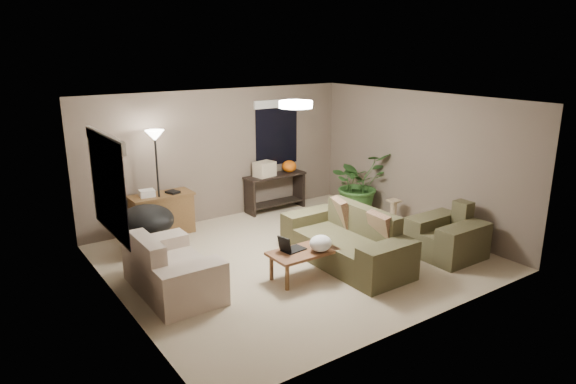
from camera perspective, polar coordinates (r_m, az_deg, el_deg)
room_shell at (r=7.88m, az=0.83°, el=1.07°), size 5.50×5.50×5.50m
main_sofa at (r=8.08m, az=6.58°, el=-5.78°), size 0.95×2.20×0.85m
throw_pillows at (r=8.12m, az=8.02°, el=-3.05°), size 0.36×1.38×0.47m
loveseat at (r=7.27m, az=-12.89°, el=-8.63°), size 0.90×1.60×0.85m
armchair at (r=8.66m, az=17.24°, el=-4.89°), size 0.95×1.00×0.85m
coffee_table at (r=7.49m, az=1.69°, el=-6.97°), size 1.00×0.55×0.42m
laptop at (r=7.43m, az=0.19°, el=-6.15°), size 0.39×0.27×0.24m
plastic_bag at (r=7.42m, az=3.64°, el=-5.71°), size 0.38×0.35×0.24m
desk at (r=9.42m, az=-13.78°, el=-2.42°), size 1.10×0.50×0.75m
desk_papers at (r=9.23m, az=-14.83°, el=-0.11°), size 0.70×0.29×0.12m
console_table at (r=10.51m, az=-1.44°, el=0.30°), size 1.30×0.40×0.75m
pumpkin at (r=10.59m, az=0.13°, el=2.86°), size 0.35×0.35×0.25m
cardboard_box at (r=10.26m, az=-2.62°, el=2.56°), size 0.44×0.37×0.29m
papasan_chair at (r=8.63m, az=-15.46°, el=-3.63°), size 1.08×1.08×0.80m
floor_lamp at (r=8.97m, az=-14.49°, el=4.69°), size 0.32×0.32×1.91m
ceiling_fixture at (r=7.66m, az=0.86°, el=9.71°), size 0.50×0.50×0.10m
houseplant at (r=10.32m, az=7.80°, el=0.20°), size 1.14×1.27×0.99m
cat_scratching_post at (r=9.85m, az=11.61°, el=-2.47°), size 0.32×0.32×0.50m
window_left at (r=6.87m, az=-19.56°, el=2.50°), size 0.05×1.56×1.33m
window_back at (r=10.50m, az=-1.26°, el=7.82°), size 1.06×0.05×1.33m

